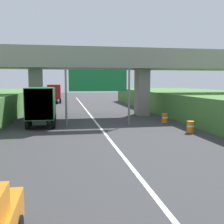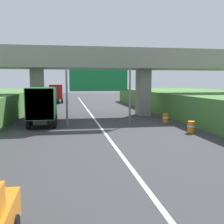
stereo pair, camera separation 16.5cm
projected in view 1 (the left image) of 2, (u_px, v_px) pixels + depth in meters
name	position (u px, v px, depth m)	size (l,w,h in m)	color
lane_centre_stripe	(98.00, 124.00, 24.73)	(0.20, 88.53, 0.01)	white
overpass_bridge	(91.00, 66.00, 30.02)	(40.00, 4.80, 7.60)	gray
overhead_highway_sign	(98.00, 84.00, 23.79)	(5.88, 0.18, 5.10)	slate
truck_green	(42.00, 104.00, 24.42)	(2.44, 7.30, 3.44)	black
truck_red	(55.00, 92.00, 50.94)	(2.44, 7.30, 3.44)	black
construction_barrel_2	(190.00, 127.00, 20.69)	(0.57, 0.57, 0.90)	orange
construction_barrel_3	(165.00, 118.00, 25.64)	(0.57, 0.57, 0.90)	orange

